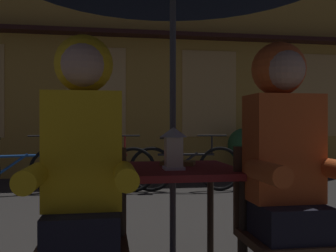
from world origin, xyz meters
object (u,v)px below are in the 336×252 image
Objects in this scene: bicycle_third at (98,169)px; potted_plant at (244,149)px; chair_right at (280,224)px; bicycle_fourth at (186,168)px; lantern at (174,147)px; chair_left at (84,232)px; cafe_table at (173,185)px; person_right_hooded at (285,153)px; bicycle_second at (15,170)px; book at (178,163)px; person_left_hooded at (83,156)px.

bicycle_third is 2.86m from potted_plant.
chair_right is 3.69m from bicycle_fourth.
chair_left is at bearing -151.53° from lantern.
cafe_table is at bearing -81.42° from bicycle_third.
bicycle_third is (-0.99, 3.77, -0.14)m from chair_right.
person_right_hooded is 5.20m from potted_plant.
person_right_hooded is 3.99m from bicycle_third.
bicycle_second is 1.79× the size of potted_plant.
book is at bearing -62.54° from bicycle_second.
chair_right is at bearing -37.55° from cafe_table.
bicycle_third is (-0.50, 3.52, -0.51)m from lantern.
cafe_table is 4.98m from potted_plant.
person_left_hooded reaches higher than chair_right.
lantern is at bearing 28.47° from chair_left.
potted_plant is (2.63, 1.10, 0.20)m from bicycle_third.
bicycle_third is at bearing -0.34° from bicycle_second.
bicycle_fourth is at bearing -4.13° from bicycle_third.
chair_right is 4.35× the size of book.
bicycle_fourth is (0.29, 3.74, -0.50)m from person_right_hooded.
chair_left reaches higher than bicycle_fourth.
bicycle_fourth is 3.30m from book.
person_left_hooded is at bearing -176.61° from chair_right.
lantern is at bearing -86.75° from book.
potted_plant is at bearing 61.93° from chair_left.
lantern is 0.67m from chair_right.
cafe_table is 0.85× the size of chair_left.
chair_left is (-0.48, -0.37, -0.15)m from cafe_table.
person_left_hooded is 0.85× the size of bicycle_second.
chair_right is 3.90m from bicycle_third.
bicycle_third and bicycle_fourth have the same top height.
cafe_table is at bearing -103.08° from bicycle_fourth.
bicycle_second is (-1.18, 3.83, -0.50)m from person_left_hooded.
bicycle_second is at bearing 137.19° from book.
book is (0.53, 0.54, -0.09)m from person_left_hooded.
person_right_hooded reaches higher than cafe_table.
chair_right is 0.62× the size of person_left_hooded.
chair_right is 0.52× the size of bicycle_third.
lantern is 0.56m from person_left_hooded.
lantern is (-0.02, -0.12, 0.22)m from cafe_table.
person_right_hooded reaches higher than bicycle_fourth.
bicycle_third is 1.00× the size of bicycle_fourth.
bicycle_third is at bearing 119.46° from book.
lantern is 5.10m from potted_plant.
lantern is 0.14× the size of bicycle_fourth.
lantern is 0.17× the size of person_right_hooded.
person_right_hooded is at bearing -108.39° from potted_plant.
bicycle_second is 3.94m from potted_plant.
person_left_hooded reaches higher than bicycle_second.
bicycle_fourth is (2.43, -0.10, 0.00)m from bicycle_second.
bicycle_third is (-0.03, 3.83, -0.50)m from person_left_hooded.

